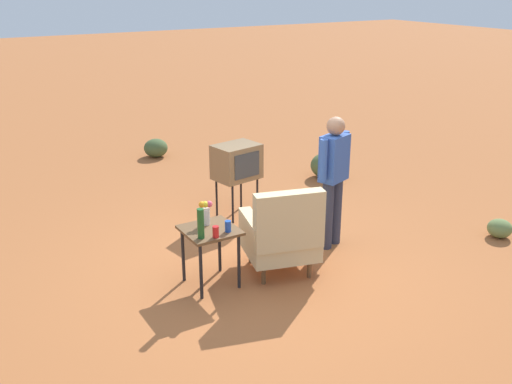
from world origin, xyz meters
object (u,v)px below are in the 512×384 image
object	(u,v)px
side_table	(210,237)
soda_can_red	(216,232)
person_standing	(334,174)
tv_on_stand	(237,162)
armchair	(283,233)
flower_vase	(206,212)
bottle_wine_green	(201,224)
soda_can_blue	(228,226)

from	to	relation	value
side_table	soda_can_red	distance (m)	0.28
person_standing	soda_can_red	world-z (taller)	person_standing
tv_on_stand	person_standing	size ratio (longest dim) A/B	0.63
armchair	flower_vase	bearing A→B (deg)	-23.10
side_table	bottle_wine_green	bearing A→B (deg)	42.04
person_standing	bottle_wine_green	distance (m)	1.93
flower_vase	bottle_wine_green	bearing A→B (deg)	55.80
soda_can_red	person_standing	bearing A→B (deg)	-168.95
person_standing	bottle_wine_green	size ratio (longest dim) A/B	5.12
tv_on_stand	flower_vase	size ratio (longest dim) A/B	3.89
side_table	soda_can_red	xyz separation A→B (m)	(0.04, 0.22, 0.16)
person_standing	flower_vase	xyz separation A→B (m)	(1.71, -0.01, -0.13)
soda_can_red	bottle_wine_green	bearing A→B (deg)	-24.17
bottle_wine_green	flower_vase	bearing A→B (deg)	-124.20
tv_on_stand	soda_can_red	size ratio (longest dim) A/B	8.44
armchair	bottle_wine_green	xyz separation A→B (m)	(0.97, -0.04, 0.32)
side_table	tv_on_stand	bearing A→B (deg)	-127.34
side_table	bottle_wine_green	world-z (taller)	bottle_wine_green
flower_vase	tv_on_stand	bearing A→B (deg)	-129.30
side_table	soda_can_blue	distance (m)	0.26
side_table	soda_can_blue	size ratio (longest dim) A/B	5.40
side_table	soda_can_blue	world-z (taller)	soda_can_blue
tv_on_stand	bottle_wine_green	xyz separation A→B (m)	(1.38, 1.73, 0.04)
armchair	soda_can_blue	bearing A→B (deg)	-3.10
side_table	soda_can_blue	bearing A→B (deg)	129.70
soda_can_red	flower_vase	size ratio (longest dim) A/B	0.46
flower_vase	side_table	bearing A→B (deg)	80.72
person_standing	bottle_wine_green	bearing A→B (deg)	8.49
soda_can_red	flower_vase	distance (m)	0.37
bottle_wine_green	flower_vase	world-z (taller)	bottle_wine_green
armchair	side_table	distance (m)	0.82
bottle_wine_green	soda_can_red	world-z (taller)	bottle_wine_green
bottle_wine_green	soda_can_red	size ratio (longest dim) A/B	2.62
armchair	person_standing	xyz separation A→B (m)	(-0.94, -0.32, 0.44)
soda_can_red	soda_can_blue	distance (m)	0.19
soda_can_blue	flower_vase	distance (m)	0.33
flower_vase	soda_can_red	bearing A→B (deg)	79.90
tv_on_stand	soda_can_red	bearing A→B (deg)	55.32
soda_can_red	soda_can_blue	world-z (taller)	same
soda_can_red	flower_vase	xyz separation A→B (m)	(-0.06, -0.35, 0.09)
person_standing	soda_can_red	xyz separation A→B (m)	(1.77, 0.35, -0.22)
bottle_wine_green	tv_on_stand	bearing A→B (deg)	-128.48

